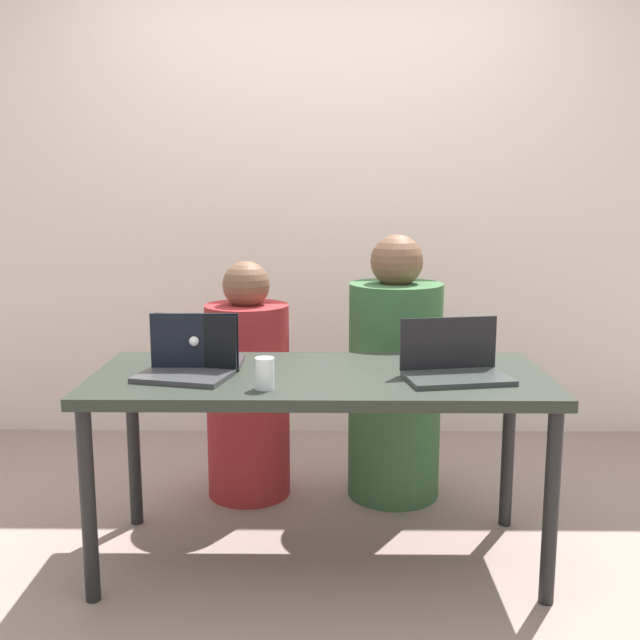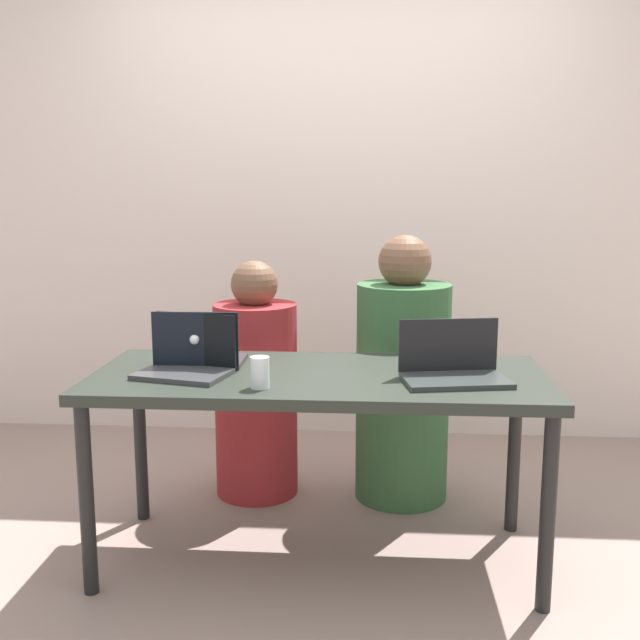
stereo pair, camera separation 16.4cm
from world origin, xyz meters
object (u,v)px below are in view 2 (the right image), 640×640
(person_on_right, at_px, (403,383))
(water_glass_left, at_px, (260,375))
(person_on_left, at_px, (256,392))
(laptop_front_right, at_px, (453,368))
(laptop_back_left, at_px, (200,353))
(laptop_front_left, at_px, (187,362))

(person_on_right, distance_m, water_glass_left, 0.98)
(person_on_left, height_order, person_on_right, person_on_right)
(laptop_front_right, xyz_separation_m, water_glass_left, (-0.64, -0.14, 0.00))
(person_on_left, bearing_deg, laptop_front_right, 148.47)
(person_on_left, distance_m, person_on_right, 0.65)
(laptop_back_left, bearing_deg, laptop_front_left, 82.76)
(laptop_front_right, relative_size, laptop_back_left, 1.21)
(laptop_back_left, bearing_deg, person_on_right, -146.79)
(laptop_back_left, distance_m, water_glass_left, 0.40)
(person_on_left, height_order, laptop_front_right, person_on_left)
(laptop_front_right, bearing_deg, laptop_front_left, 168.39)
(laptop_front_left, distance_m, laptop_front_right, 0.92)
(person_on_left, relative_size, person_on_right, 0.90)
(person_on_left, xyz_separation_m, person_on_right, (0.64, 0.00, 0.05))
(water_glass_left, bearing_deg, laptop_back_left, 132.39)
(person_on_left, bearing_deg, person_on_right, -171.11)
(laptop_front_left, bearing_deg, person_on_right, 53.41)
(laptop_front_left, relative_size, water_glass_left, 3.36)
(water_glass_left, bearing_deg, laptop_front_left, 150.10)
(person_on_right, xyz_separation_m, water_glass_left, (-0.50, -0.81, 0.24))
(person_on_right, relative_size, laptop_front_right, 3.04)
(laptop_front_right, height_order, laptop_back_left, laptop_back_left)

